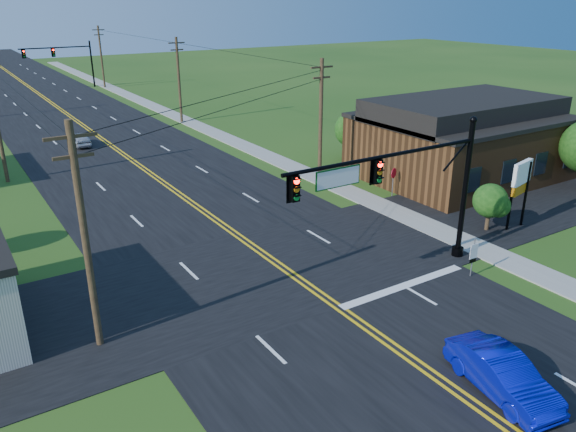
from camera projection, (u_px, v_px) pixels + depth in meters
ground at (461, 400)px, 19.22m from camera, size 260.00×260.00×0.00m
road_main at (86, 129)px, 58.43m from camera, size 16.00×220.00×0.04m
road_cross at (277, 267)px, 28.62m from camera, size 70.00×10.00×0.04m
sidewalk at (220, 135)px, 55.85m from camera, size 2.00×160.00×0.08m
signal_mast_main at (402, 185)px, 25.94m from camera, size 11.30×0.60×7.48m
signal_mast_far at (61, 58)px, 82.54m from camera, size 10.98×0.60×7.48m
brick_building at (460, 146)px, 42.52m from camera, size 14.20×11.20×4.70m
utility_pole_left_a at (85, 235)px, 20.57m from camera, size 1.80×0.28×9.00m
utility_pole_right_a at (321, 121)px, 39.68m from camera, size 1.80×0.28×9.00m
utility_pole_right_b at (179, 79)px, 60.07m from camera, size 1.80×0.28×9.00m
utility_pole_right_c at (101, 56)px, 83.60m from camera, size 1.80×0.28×9.00m
tree_right_back at (353, 129)px, 46.70m from camera, size 3.00×3.00×4.10m
shrub_corner at (490, 201)px, 32.53m from camera, size 2.00×2.00×2.86m
blue_car at (502, 375)px, 19.28m from camera, size 2.30×4.67×1.47m
distant_car at (81, 139)px, 51.72m from camera, size 1.77×3.80×1.26m
route_sign at (473, 255)px, 27.25m from camera, size 0.51×0.08×2.04m
stop_sign at (394, 176)px, 38.21m from camera, size 0.70×0.29×2.07m
pylon_sign at (521, 180)px, 32.46m from camera, size 2.00×0.74×4.10m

